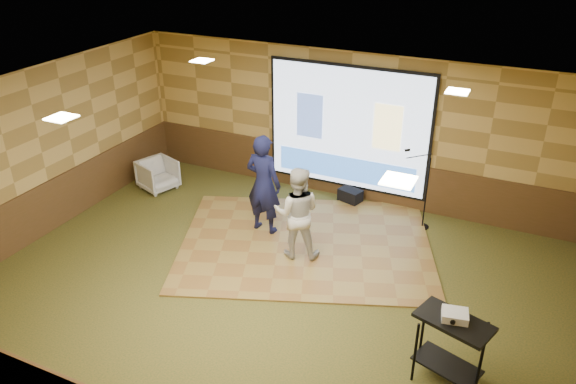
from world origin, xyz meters
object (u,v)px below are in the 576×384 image
at_px(banquet_chair, 158,175).
at_px(av_table, 451,339).
at_px(dance_floor, 306,244).
at_px(mic_stand, 422,203).
at_px(player_right, 297,213).
at_px(projector, 455,315).
at_px(duffel_bag, 350,196).
at_px(player_left, 264,184).
at_px(projector_screen, 348,130).

bearing_deg(banquet_chair, av_table, -93.89).
xyz_separation_m(dance_floor, mic_stand, (1.69, 1.49, 0.48)).
height_order(dance_floor, player_right, player_right).
relative_size(dance_floor, projector, 14.22).
bearing_deg(mic_stand, player_right, -114.99).
distance_m(player_right, duffel_bag, 2.39).
bearing_deg(banquet_chair, mic_stand, -62.04).
relative_size(projector, duffel_bag, 0.69).
relative_size(player_right, mic_stand, 1.07).
distance_m(player_left, banquet_chair, 2.98).
distance_m(player_left, av_table, 4.43).
distance_m(dance_floor, projector, 3.73).
distance_m(projector_screen, banquet_chair, 4.11).
height_order(player_left, duffel_bag, player_left).
xyz_separation_m(av_table, banquet_chair, (-6.60, 2.93, -0.34)).
height_order(dance_floor, av_table, av_table).
height_order(mic_stand, duffel_bag, mic_stand).
height_order(projector_screen, av_table, projector_screen).
relative_size(projector_screen, dance_floor, 0.76).
xyz_separation_m(player_right, av_table, (2.87, -1.80, -0.18)).
xyz_separation_m(dance_floor, projector, (2.87, -2.17, 0.99)).
xyz_separation_m(projector_screen, player_right, (0.02, -2.46, -0.63)).
bearing_deg(banquet_chair, duffel_bag, -53.67).
xyz_separation_m(projector_screen, mic_stand, (1.70, -0.57, -0.98)).
xyz_separation_m(player_left, projector, (3.75, -2.29, 0.04)).
relative_size(projector_screen, projector, 10.75).
xyz_separation_m(projector_screen, av_table, (2.89, -4.26, -0.81)).
bearing_deg(player_left, projector, 152.98).
xyz_separation_m(player_right, mic_stand, (1.69, 1.89, -0.35)).
distance_m(projector_screen, player_left, 2.19).
bearing_deg(projector, player_left, 137.40).
distance_m(player_left, projector, 4.39).
height_order(dance_floor, mic_stand, mic_stand).
relative_size(projector_screen, av_table, 3.50).
bearing_deg(player_right, projector, 129.77).
height_order(player_left, mic_stand, player_left).
bearing_deg(projector_screen, player_left, -114.14).
bearing_deg(dance_floor, player_right, -89.78).
bearing_deg(dance_floor, av_table, -37.39).
xyz_separation_m(mic_stand, banquet_chair, (-5.42, -0.75, -0.17)).
bearing_deg(player_left, mic_stand, -147.68).
relative_size(projector_screen, duffel_bag, 7.41).
distance_m(projector_screen, player_right, 2.54).
bearing_deg(mic_stand, player_left, -135.16).
relative_size(projector, mic_stand, 0.20).
relative_size(projector, banquet_chair, 0.43).
height_order(player_left, player_right, player_left).
height_order(projector_screen, banquet_chair, projector_screen).
height_order(projector_screen, projector, projector_screen).
distance_m(player_right, mic_stand, 2.56).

